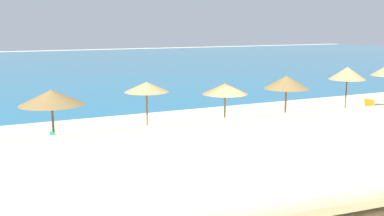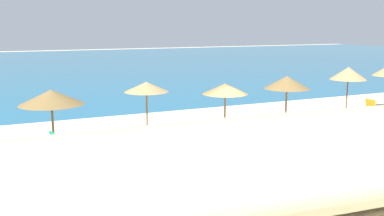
{
  "view_description": "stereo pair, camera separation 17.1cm",
  "coord_description": "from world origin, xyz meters",
  "px_view_note": "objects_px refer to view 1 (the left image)",
  "views": [
    {
      "loc": [
        -9.98,
        -16.77,
        5.17
      ],
      "look_at": [
        -1.18,
        1.81,
        1.32
      ],
      "focal_mm": 41.56,
      "sensor_mm": 36.0,
      "label": 1
    },
    {
      "loc": [
        -9.83,
        -16.85,
        5.17
      ],
      "look_at": [
        -1.18,
        1.81,
        1.32
      ],
      "focal_mm": 41.56,
      "sensor_mm": 36.0,
      "label": 2
    }
  ],
  "objects_px": {
    "beach_umbrella_4": "(225,89)",
    "cooler_box": "(324,128)",
    "beach_umbrella_6": "(347,73)",
    "lounge_chair_0": "(364,113)",
    "beach_umbrella_5": "(286,82)",
    "beach_ball": "(274,128)",
    "lounge_chair_1": "(44,151)",
    "beach_umbrella_2": "(52,97)",
    "beach_umbrella_3": "(147,87)"
  },
  "relations": [
    {
      "from": "beach_umbrella_6",
      "to": "beach_umbrella_3",
      "type": "bearing_deg",
      "value": 178.12
    },
    {
      "from": "cooler_box",
      "to": "beach_ball",
      "type": "bearing_deg",
      "value": 160.04
    },
    {
      "from": "beach_umbrella_4",
      "to": "beach_umbrella_5",
      "type": "distance_m",
      "value": 3.5
    },
    {
      "from": "beach_umbrella_6",
      "to": "lounge_chair_1",
      "type": "bearing_deg",
      "value": -175.95
    },
    {
      "from": "beach_ball",
      "to": "cooler_box",
      "type": "height_order",
      "value": "beach_ball"
    },
    {
      "from": "beach_umbrella_5",
      "to": "lounge_chair_0",
      "type": "relative_size",
      "value": 1.72
    },
    {
      "from": "beach_ball",
      "to": "cooler_box",
      "type": "distance_m",
      "value": 2.53
    },
    {
      "from": "beach_umbrella_6",
      "to": "cooler_box",
      "type": "bearing_deg",
      "value": -151.07
    },
    {
      "from": "beach_umbrella_5",
      "to": "beach_umbrella_6",
      "type": "distance_m",
      "value": 4.1
    },
    {
      "from": "beach_umbrella_6",
      "to": "beach_umbrella_5",
      "type": "bearing_deg",
      "value": -179.91
    },
    {
      "from": "beach_umbrella_5",
      "to": "beach_ball",
      "type": "height_order",
      "value": "beach_umbrella_5"
    },
    {
      "from": "beach_umbrella_6",
      "to": "lounge_chair_1",
      "type": "distance_m",
      "value": 16.37
    },
    {
      "from": "beach_umbrella_5",
      "to": "beach_ball",
      "type": "xyz_separation_m",
      "value": [
        -1.24,
        -0.76,
        -2.12
      ]
    },
    {
      "from": "beach_umbrella_6",
      "to": "beach_ball",
      "type": "xyz_separation_m",
      "value": [
        -5.33,
        -0.77,
        -2.39
      ]
    },
    {
      "from": "lounge_chair_1",
      "to": "beach_umbrella_2",
      "type": "bearing_deg",
      "value": -37.0
    },
    {
      "from": "beach_umbrella_4",
      "to": "lounge_chair_0",
      "type": "height_order",
      "value": "beach_umbrella_4"
    },
    {
      "from": "beach_umbrella_4",
      "to": "beach_umbrella_6",
      "type": "distance_m",
      "value": 7.6
    },
    {
      "from": "lounge_chair_0",
      "to": "cooler_box",
      "type": "distance_m",
      "value": 3.64
    },
    {
      "from": "beach_umbrella_4",
      "to": "lounge_chair_0",
      "type": "bearing_deg",
      "value": -6.7
    },
    {
      "from": "lounge_chair_1",
      "to": "cooler_box",
      "type": "bearing_deg",
      "value": -102.73
    },
    {
      "from": "beach_ball",
      "to": "beach_umbrella_2",
      "type": "bearing_deg",
      "value": 176.01
    },
    {
      "from": "beach_umbrella_2",
      "to": "lounge_chair_1",
      "type": "distance_m",
      "value": 2.22
    },
    {
      "from": "beach_umbrella_2",
      "to": "beach_umbrella_4",
      "type": "distance_m",
      "value": 8.07
    },
    {
      "from": "beach_umbrella_3",
      "to": "lounge_chair_1",
      "type": "relative_size",
      "value": 1.7
    },
    {
      "from": "beach_umbrella_3",
      "to": "beach_umbrella_4",
      "type": "xyz_separation_m",
      "value": [
        3.9,
        -0.22,
        -0.29
      ]
    },
    {
      "from": "beach_umbrella_5",
      "to": "beach_ball",
      "type": "distance_m",
      "value": 2.57
    },
    {
      "from": "beach_umbrella_2",
      "to": "lounge_chair_1",
      "type": "height_order",
      "value": "beach_umbrella_2"
    },
    {
      "from": "beach_umbrella_5",
      "to": "beach_umbrella_6",
      "type": "xyz_separation_m",
      "value": [
        4.09,
        0.01,
        0.28
      ]
    },
    {
      "from": "beach_umbrella_4",
      "to": "beach_ball",
      "type": "height_order",
      "value": "beach_umbrella_4"
    },
    {
      "from": "lounge_chair_1",
      "to": "beach_ball",
      "type": "relative_size",
      "value": 4.42
    },
    {
      "from": "beach_umbrella_2",
      "to": "cooler_box",
      "type": "height_order",
      "value": "beach_umbrella_2"
    },
    {
      "from": "beach_umbrella_4",
      "to": "beach_ball",
      "type": "distance_m",
      "value": 3.14
    },
    {
      "from": "lounge_chair_1",
      "to": "beach_umbrella_5",
      "type": "bearing_deg",
      "value": -95.26
    },
    {
      "from": "cooler_box",
      "to": "beach_umbrella_3",
      "type": "bearing_deg",
      "value": 166.77
    },
    {
      "from": "beach_umbrella_4",
      "to": "cooler_box",
      "type": "xyz_separation_m",
      "value": [
        4.63,
        -1.79,
        -2.0
      ]
    },
    {
      "from": "beach_umbrella_4",
      "to": "beach_umbrella_2",
      "type": "bearing_deg",
      "value": -178.54
    },
    {
      "from": "beach_umbrella_2",
      "to": "lounge_chair_0",
      "type": "distance_m",
      "value": 16.35
    },
    {
      "from": "lounge_chair_1",
      "to": "cooler_box",
      "type": "xyz_separation_m",
      "value": [
        13.24,
        -0.48,
        -0.33
      ]
    },
    {
      "from": "cooler_box",
      "to": "beach_umbrella_6",
      "type": "bearing_deg",
      "value": 28.93
    },
    {
      "from": "lounge_chair_1",
      "to": "beach_ball",
      "type": "height_order",
      "value": "lounge_chair_1"
    },
    {
      "from": "beach_umbrella_2",
      "to": "beach_umbrella_4",
      "type": "bearing_deg",
      "value": 1.46
    },
    {
      "from": "beach_umbrella_4",
      "to": "cooler_box",
      "type": "height_order",
      "value": "beach_umbrella_4"
    },
    {
      "from": "beach_umbrella_2",
      "to": "lounge_chair_1",
      "type": "relative_size",
      "value": 1.67
    },
    {
      "from": "beach_umbrella_3",
      "to": "cooler_box",
      "type": "height_order",
      "value": "beach_umbrella_3"
    },
    {
      "from": "beach_umbrella_3",
      "to": "beach_umbrella_2",
      "type": "bearing_deg",
      "value": -174.22
    },
    {
      "from": "beach_ball",
      "to": "beach_umbrella_3",
      "type": "bearing_deg",
      "value": 169.49
    },
    {
      "from": "lounge_chair_0",
      "to": "lounge_chair_1",
      "type": "distance_m",
      "value": 16.78
    },
    {
      "from": "beach_umbrella_6",
      "to": "beach_ball",
      "type": "relative_size",
      "value": 8.18
    },
    {
      "from": "cooler_box",
      "to": "lounge_chair_1",
      "type": "bearing_deg",
      "value": 177.9
    },
    {
      "from": "beach_umbrella_3",
      "to": "beach_umbrella_4",
      "type": "bearing_deg",
      "value": -3.17
    }
  ]
}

